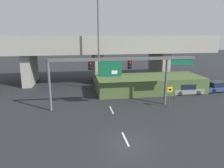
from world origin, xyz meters
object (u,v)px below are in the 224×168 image
(signal_gantry, at_px, (120,67))
(parked_sedan_far_right, at_px, (218,87))
(highway_light_pole_near, at_px, (98,33))
(parked_sedan_near_right, at_px, (186,89))
(parked_sedan_mid_right, at_px, (200,85))
(speed_limit_sign, at_px, (170,94))

(signal_gantry, distance_m, parked_sedan_far_right, 16.37)
(signal_gantry, height_order, highway_light_pole_near, highway_light_pole_near)
(parked_sedan_near_right, distance_m, parked_sedan_mid_right, 3.43)
(parked_sedan_near_right, xyz_separation_m, parked_sedan_far_right, (5.19, 0.52, -0.02))
(parked_sedan_near_right, distance_m, parked_sedan_far_right, 5.22)
(speed_limit_sign, height_order, highway_light_pole_near, highway_light_pole_near)
(speed_limit_sign, distance_m, parked_sedan_mid_right, 10.27)
(signal_gantry, relative_size, parked_sedan_mid_right, 3.37)
(parked_sedan_near_right, height_order, parked_sedan_far_right, parked_sedan_near_right)
(parked_sedan_near_right, bearing_deg, parked_sedan_far_right, 8.20)
(speed_limit_sign, xyz_separation_m, parked_sedan_mid_right, (7.79, 6.63, -0.95))
(parked_sedan_mid_right, bearing_deg, highway_light_pole_near, 177.79)
(parked_sedan_near_right, bearing_deg, highway_light_pole_near, 164.55)
(parked_sedan_mid_right, height_order, parked_sedan_far_right, parked_sedan_mid_right)
(speed_limit_sign, bearing_deg, parked_sedan_mid_right, 40.41)
(highway_light_pole_near, distance_m, parked_sedan_near_right, 14.38)
(speed_limit_sign, height_order, parked_sedan_near_right, speed_limit_sign)
(signal_gantry, relative_size, parked_sedan_far_right, 3.36)
(highway_light_pole_near, height_order, parked_sedan_far_right, highway_light_pole_near)
(signal_gantry, distance_m, parked_sedan_mid_right, 14.72)
(highway_light_pole_near, xyz_separation_m, parked_sedan_near_right, (11.68, -3.77, -7.49))
(speed_limit_sign, bearing_deg, parked_sedan_near_right, 46.93)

